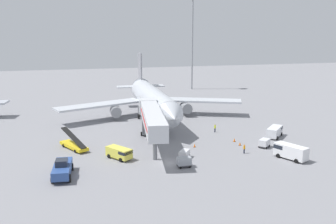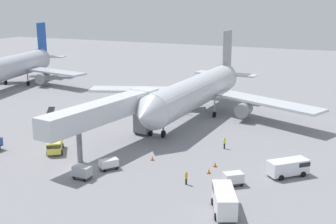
% 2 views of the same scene
% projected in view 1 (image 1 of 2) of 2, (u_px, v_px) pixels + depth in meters
% --- Properties ---
extents(ground_plane, '(300.00, 300.00, 0.00)m').
position_uv_depth(ground_plane, '(168.00, 163.00, 59.01)').
color(ground_plane, gray).
extents(airplane_at_gate, '(44.89, 41.92, 14.42)m').
position_uv_depth(airplane_at_gate, '(152.00, 99.00, 87.26)').
color(airplane_at_gate, silver).
rests_on(airplane_at_gate, ground).
extents(jet_bridge, '(6.15, 22.42, 7.25)m').
position_uv_depth(jet_bridge, '(152.00, 118.00, 65.43)').
color(jet_bridge, silver).
rests_on(jet_bridge, ground).
extents(pushback_tug, '(3.11, 6.92, 2.66)m').
position_uv_depth(pushback_tug, '(62.00, 168.00, 53.21)').
color(pushback_tug, '#2D4C8E').
rests_on(pushback_tug, ground).
extents(belt_loader_truck, '(4.94, 7.09, 3.31)m').
position_uv_depth(belt_loader_truck, '(74.00, 145.00, 65.65)').
color(belt_loader_truck, yellow).
rests_on(belt_loader_truck, ground).
extents(service_van_rear_left, '(4.02, 5.69, 2.34)m').
position_uv_depth(service_van_rear_left, '(290.00, 151.00, 60.54)').
color(service_van_rear_left, white).
rests_on(service_van_rear_left, ground).
extents(service_van_mid_center, '(4.88, 4.88, 2.00)m').
position_uv_depth(service_van_mid_center, '(275.00, 131.00, 73.02)').
color(service_van_mid_center, white).
rests_on(service_van_mid_center, ground).
extents(service_van_far_center, '(4.12, 4.80, 1.85)m').
position_uv_depth(service_van_far_center, '(120.00, 153.00, 60.57)').
color(service_van_far_center, '#E5DB4C').
rests_on(service_van_far_center, ground).
extents(baggage_cart_mid_left, '(2.10, 1.25, 1.57)m').
position_uv_depth(baggage_cart_mid_left, '(184.00, 162.00, 56.95)').
color(baggage_cart_mid_left, '#38383D').
rests_on(baggage_cart_mid_left, ground).
extents(baggage_cart_rear_right, '(2.56, 2.45, 1.49)m').
position_uv_depth(baggage_cart_rear_right, '(264.00, 143.00, 66.58)').
color(baggage_cart_rear_right, '#38383D').
rests_on(baggage_cart_rear_right, ground).
extents(baggage_cart_far_left, '(2.33, 2.57, 1.32)m').
position_uv_depth(baggage_cart_far_left, '(184.00, 154.00, 60.96)').
color(baggage_cart_far_left, '#38383D').
rests_on(baggage_cart_far_left, ground).
extents(ground_crew_worker_foreground, '(0.42, 0.42, 1.61)m').
position_uv_depth(ground_crew_worker_foreground, '(244.00, 148.00, 63.35)').
color(ground_crew_worker_foreground, '#1E2333').
rests_on(ground_crew_worker_foreground, ground).
extents(ground_crew_worker_midground, '(0.37, 0.37, 1.70)m').
position_uv_depth(ground_crew_worker_midground, '(215.00, 128.00, 76.41)').
color(ground_crew_worker_midground, '#1E2333').
rests_on(ground_crew_worker_midground, ground).
extents(safety_cone_alpha, '(0.44, 0.44, 0.67)m').
position_uv_depth(safety_cone_alpha, '(234.00, 140.00, 70.06)').
color(safety_cone_alpha, black).
rests_on(safety_cone_alpha, ground).
extents(safety_cone_bravo, '(0.42, 0.42, 0.65)m').
position_uv_depth(safety_cone_bravo, '(195.00, 145.00, 66.78)').
color(safety_cone_bravo, black).
rests_on(safety_cone_bravo, ground).
extents(safety_cone_charlie, '(0.42, 0.42, 0.64)m').
position_uv_depth(safety_cone_charlie, '(240.00, 144.00, 67.79)').
color(safety_cone_charlie, black).
rests_on(safety_cone_charlie, ground).
extents(apron_light_mast, '(2.40, 2.40, 32.47)m').
position_uv_depth(apron_light_mast, '(193.00, 26.00, 127.75)').
color(apron_light_mast, '#93969B').
rests_on(apron_light_mast, ground).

